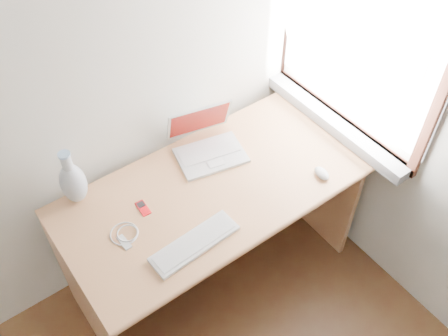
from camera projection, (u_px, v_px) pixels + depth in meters
window at (354, 38)px, 2.23m from camera, size 0.11×0.99×1.10m
desk at (202, 205)px, 2.52m from camera, size 1.42×0.71×0.75m
laptop at (206, 144)px, 2.44m from camera, size 0.37×0.34×0.22m
external_keyboard at (195, 243)px, 2.10m from camera, size 0.41×0.14×0.02m
mouse at (322, 173)px, 2.36m from camera, size 0.07×0.10×0.03m
ipod at (143, 208)px, 2.23m from camera, size 0.04×0.09×0.01m
cable_coil at (124, 234)px, 2.14m from camera, size 0.16×0.16×0.01m
remote at (124, 242)px, 2.11m from camera, size 0.03×0.08×0.01m
vase at (73, 182)px, 2.18m from camera, size 0.12×0.12×0.30m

